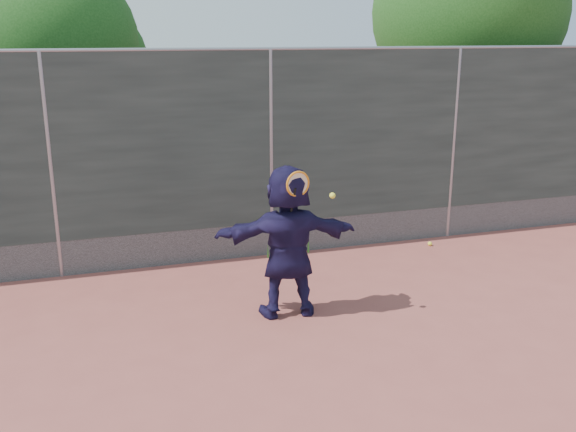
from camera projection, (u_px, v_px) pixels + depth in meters
name	position (u px, v px, depth m)	size (l,w,h in m)	color
ground	(368.00, 364.00, 6.46)	(80.00, 80.00, 0.00)	#9E4C42
player	(288.00, 241.00, 7.38)	(1.67, 0.53, 1.80)	#1B163C
ball_ground	(430.00, 244.00, 10.04)	(0.07, 0.07, 0.07)	#FCF538
fence	(271.00, 150.00, 9.23)	(20.00, 0.06, 3.03)	#38423D
swing_action	(301.00, 187.00, 7.03)	(0.57, 0.18, 0.51)	orange
tree_right	(475.00, 18.00, 12.13)	(3.78, 3.60, 5.39)	#382314
tree_left	(59.00, 50.00, 10.83)	(3.15, 3.00, 4.53)	#382314
weed_clump	(293.00, 246.00, 9.61)	(0.68, 0.07, 0.30)	#387226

